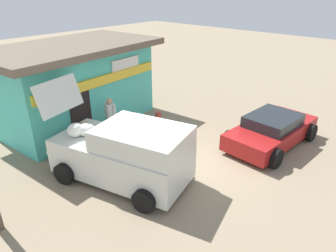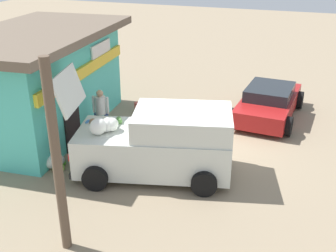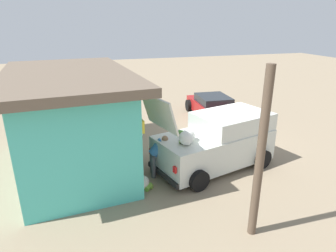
# 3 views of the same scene
# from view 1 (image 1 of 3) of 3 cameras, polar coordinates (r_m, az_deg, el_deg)

# --- Properties ---
(ground_plane) EXTENTS (60.00, 60.00, 0.00)m
(ground_plane) POSITION_cam_1_polar(r_m,az_deg,el_deg) (10.45, 2.53, -7.35)
(ground_plane) COLOR gray
(storefront_bar) EXTENTS (7.27, 4.60, 3.37)m
(storefront_bar) POSITION_cam_1_polar(r_m,az_deg,el_deg) (13.55, -16.67, 7.46)
(storefront_bar) COLOR #4CC6B7
(storefront_bar) RESTS_ON ground_plane
(delivery_van) EXTENTS (3.06, 4.78, 2.88)m
(delivery_van) POSITION_cam_1_polar(r_m,az_deg,el_deg) (9.39, -7.98, -4.93)
(delivery_van) COLOR silver
(delivery_van) RESTS_ON ground_plane
(parked_sedan) EXTENTS (4.14, 2.35, 1.17)m
(parked_sedan) POSITION_cam_1_polar(r_m,az_deg,el_deg) (12.17, 18.55, -0.73)
(parked_sedan) COLOR maroon
(parked_sedan) RESTS_ON ground_plane
(vendor_standing) EXTENTS (0.37, 0.57, 1.64)m
(vendor_standing) POSITION_cam_1_polar(r_m,az_deg,el_deg) (12.10, -10.56, 2.02)
(vendor_standing) COLOR navy
(vendor_standing) RESTS_ON ground_plane
(customer_bending) EXTENTS (0.57, 0.67, 1.40)m
(customer_bending) POSITION_cam_1_polar(r_m,az_deg,el_deg) (11.02, -15.74, -1.54)
(customer_bending) COLOR #4C4C51
(customer_bending) RESTS_ON ground_plane
(unloaded_banana_pile) EXTENTS (0.77, 0.76, 0.40)m
(unloaded_banana_pile) POSITION_cam_1_polar(r_m,az_deg,el_deg) (11.57, -20.19, -4.56)
(unloaded_banana_pile) COLOR silver
(unloaded_banana_pile) RESTS_ON ground_plane
(paint_bucket) EXTENTS (0.27, 0.27, 0.35)m
(paint_bucket) POSITION_cam_1_polar(r_m,az_deg,el_deg) (13.78, -1.81, 1.88)
(paint_bucket) COLOR #BF3F33
(paint_bucket) RESTS_ON ground_plane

